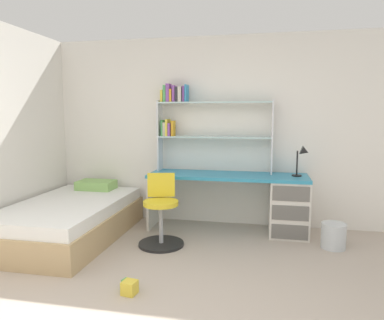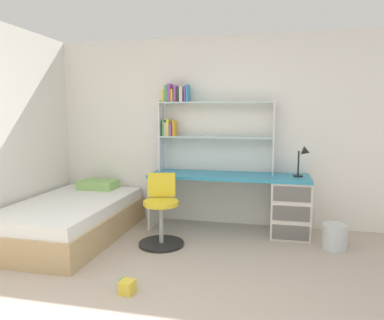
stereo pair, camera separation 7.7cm
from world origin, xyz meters
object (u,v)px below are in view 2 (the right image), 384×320
(desk, at_px, (271,201))
(desk_lamp, at_px, (304,156))
(bed_platform, at_px, (71,219))
(waste_bin, at_px, (335,237))
(bookshelf_hutch, at_px, (199,118))
(swivel_chair, at_px, (161,217))
(toy_block_green_3, at_px, (125,283))
(toy_block_yellow_2, at_px, (127,287))

(desk, height_order, desk_lamp, desk_lamp)
(bed_platform, xyz_separation_m, waste_bin, (3.08, 0.28, -0.09))
(desk_lamp, height_order, bed_platform, desk_lamp)
(desk, bearing_deg, bookshelf_hutch, 169.66)
(swivel_chair, relative_size, bed_platform, 0.41)
(desk_lamp, distance_m, waste_bin, 0.98)
(desk_lamp, xyz_separation_m, bed_platform, (-2.75, -0.67, -0.76))
(desk, xyz_separation_m, desk_lamp, (0.37, -0.00, 0.57))
(bookshelf_hutch, relative_size, swivel_chair, 1.87)
(desk, relative_size, bed_platform, 1.03)
(desk, height_order, toy_block_green_3, desk)
(desk_lamp, relative_size, swivel_chair, 0.47)
(desk, xyz_separation_m, toy_block_green_3, (-1.23, -1.71, -0.38))
(bookshelf_hutch, distance_m, swivel_chair, 1.43)
(toy_block_yellow_2, bearing_deg, toy_block_green_3, 121.85)
(desk, relative_size, swivel_chair, 2.48)
(desk_lamp, distance_m, swivel_chair, 1.85)
(desk_lamp, bearing_deg, toy_block_green_3, -133.05)
(bed_platform, bearing_deg, desk, 15.70)
(bookshelf_hutch, relative_size, toy_block_yellow_2, 13.36)
(bookshelf_hutch, xyz_separation_m, bed_platform, (-1.41, -0.84, -1.22))
(toy_block_yellow_2, bearing_deg, bed_platform, 136.58)
(bookshelf_hutch, height_order, waste_bin, bookshelf_hutch)
(swivel_chair, height_order, bed_platform, swivel_chair)
(swivel_chair, relative_size, toy_block_yellow_2, 7.14)
(waste_bin, xyz_separation_m, toy_block_green_3, (-1.92, -1.32, -0.11))
(desk, distance_m, desk_lamp, 0.68)
(bed_platform, xyz_separation_m, toy_block_yellow_2, (1.22, -1.15, -0.17))
(desk_lamp, distance_m, toy_block_yellow_2, 2.56)
(bed_platform, xyz_separation_m, toy_block_green_3, (1.15, -1.05, -0.19))
(swivel_chair, relative_size, waste_bin, 2.85)
(waste_bin, relative_size, toy_block_yellow_2, 2.51)
(desk, bearing_deg, toy_block_yellow_2, -122.44)
(desk, distance_m, toy_block_yellow_2, 2.19)
(desk, distance_m, bookshelf_hutch, 1.42)
(bookshelf_hutch, relative_size, waste_bin, 5.33)
(bookshelf_hutch, distance_m, desk_lamp, 1.43)
(desk_lamp, xyz_separation_m, swivel_chair, (-1.60, -0.66, -0.66))
(desk, bearing_deg, desk_lamp, -0.26)
(swivel_chair, distance_m, waste_bin, 1.95)
(waste_bin, bearing_deg, swivel_chair, -171.93)
(bookshelf_hutch, height_order, toy_block_green_3, bookshelf_hutch)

